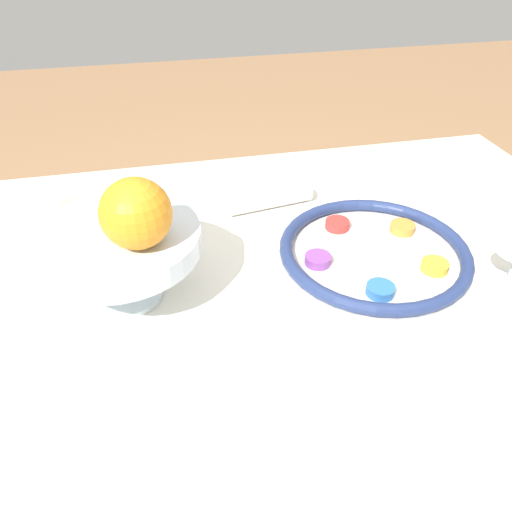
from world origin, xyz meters
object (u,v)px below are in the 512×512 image
(napkin_roll, at_px, (270,198))
(fruit_stand, at_px, (118,245))
(orange_fruit, at_px, (136,214))
(bread_plate, at_px, (100,216))
(seder_plate, at_px, (374,253))

(napkin_roll, bearing_deg, fruit_stand, 37.47)
(fruit_stand, height_order, orange_fruit, orange_fruit)
(orange_fruit, height_order, bread_plate, orange_fruit)
(fruit_stand, height_order, bread_plate, fruit_stand)
(orange_fruit, distance_m, bread_plate, 0.30)
(bread_plate, bearing_deg, napkin_roll, 176.26)
(fruit_stand, xyz_separation_m, napkin_roll, (-0.26, -0.20, -0.07))
(seder_plate, relative_size, bread_plate, 1.80)
(fruit_stand, relative_size, bread_plate, 1.35)
(seder_plate, height_order, napkin_roll, napkin_roll)
(seder_plate, distance_m, orange_fruit, 0.37)
(seder_plate, xyz_separation_m, napkin_roll, (0.12, -0.20, 0.00))
(bread_plate, height_order, napkin_roll, napkin_roll)
(fruit_stand, xyz_separation_m, bread_plate, (0.04, -0.22, -0.08))
(bread_plate, xyz_separation_m, napkin_roll, (-0.30, 0.02, 0.01))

